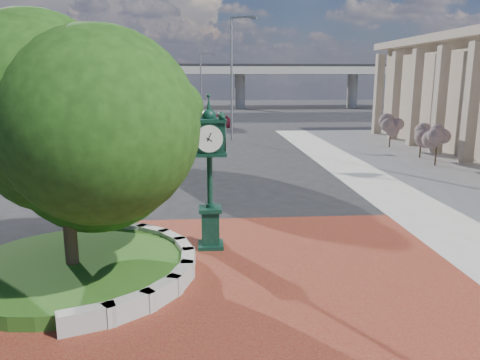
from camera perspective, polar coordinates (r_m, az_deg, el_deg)
name	(u,v)px	position (r m, az deg, el deg)	size (l,w,h in m)	color
ground	(251,270)	(13.75, 1.32, -10.97)	(200.00, 200.00, 0.00)	black
plaza	(254,285)	(12.83, 1.77, -12.66)	(12.00, 12.00, 0.04)	maroon
planter_wall	(156,265)	(13.66, -10.24, -10.11)	(2.96, 6.77, 0.54)	#9E9B93
grass_bed	(73,269)	(14.11, -19.67, -10.21)	(6.10, 6.10, 0.40)	#224A15
overpass	(210,70)	(82.56, -3.72, 13.20)	(90.00, 12.00, 7.50)	#9E9B93
tree_planter	(63,144)	(13.21, -20.79, 4.08)	(5.20, 5.20, 6.33)	#38281C
tree_street	(162,112)	(30.75, -9.54, 8.15)	(4.40, 4.40, 5.45)	#38281C
post_clock	(210,167)	(14.74, -3.73, 1.56)	(1.03, 1.03, 4.88)	black
parked_car	(219,122)	(50.37, -2.53, 7.12)	(1.83, 4.55, 1.55)	#500B19
street_lamp_near	(234,69)	(40.88, -0.71, 13.32)	(2.20, 1.11, 10.36)	slate
street_lamp_far	(203,84)	(52.87, -4.57, 11.59)	(1.78, 0.53, 8.00)	slate
shrub_near	(437,141)	(31.50, 22.89, 4.43)	(1.20, 1.20, 2.20)	#38281C
shrub_mid	(421,135)	(34.16, 21.25, 5.12)	(1.20, 1.20, 2.20)	#38281C
shrub_far	(391,127)	(38.59, 17.89, 6.11)	(1.20, 1.20, 2.20)	#38281C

